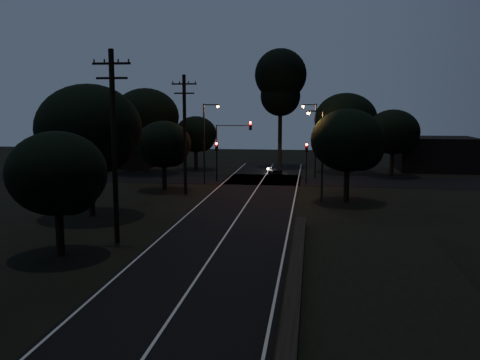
# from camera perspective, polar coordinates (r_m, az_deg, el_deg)

# --- Properties ---
(road_surface) EXTENTS (60.00, 70.00, 0.03)m
(road_surface) POSITION_cam_1_polar(r_m,az_deg,el_deg) (46.14, 1.19, -1.83)
(road_surface) COLOR black
(road_surface) RESTS_ON ground
(retaining_wall) EXTENTS (6.93, 26.00, 1.60)m
(retaining_wall) POSITION_cam_1_polar(r_m,az_deg,el_deg) (18.73, 15.55, -15.30)
(retaining_wall) COLOR black
(retaining_wall) RESTS_ON ground
(utility_pole_mid) EXTENTS (2.20, 0.30, 11.00)m
(utility_pole_mid) POSITION_cam_1_polar(r_m,az_deg,el_deg) (31.19, -13.29, 3.79)
(utility_pole_mid) COLOR black
(utility_pole_mid) RESTS_ON ground
(utility_pole_far) EXTENTS (2.20, 0.30, 10.50)m
(utility_pole_far) POSITION_cam_1_polar(r_m,az_deg,el_deg) (47.44, -5.92, 5.06)
(utility_pole_far) COLOR black
(utility_pole_far) RESTS_ON ground
(tree_left_b) EXTENTS (5.19, 5.19, 6.60)m
(tree_left_b) POSITION_cam_1_polar(r_m,az_deg,el_deg) (29.23, -18.70, 0.43)
(tree_left_b) COLOR black
(tree_left_b) RESTS_ON ground
(tree_left_c) EXTENTS (7.43, 7.43, 9.39)m
(tree_left_c) POSITION_cam_1_polar(r_m,az_deg,el_deg) (39.10, -15.54, 5.03)
(tree_left_c) COLOR black
(tree_left_c) RESTS_ON ground
(tree_left_d) EXTENTS (5.09, 5.09, 6.45)m
(tree_left_d) POSITION_cam_1_polar(r_m,az_deg,el_deg) (49.94, -7.97, 3.67)
(tree_left_d) COLOR black
(tree_left_d) RESTS_ON ground
(tree_far_nw) EXTENTS (5.14, 5.14, 6.51)m
(tree_far_nw) POSITION_cam_1_polar(r_m,az_deg,el_deg) (65.55, -4.62, 4.80)
(tree_far_nw) COLOR black
(tree_far_nw) RESTS_ON ground
(tree_far_w) EXTENTS (7.68, 7.68, 9.80)m
(tree_far_w) POSITION_cam_1_polar(r_m,az_deg,el_deg) (62.81, -9.84, 6.53)
(tree_far_w) COLOR black
(tree_far_w) RESTS_ON ground
(tree_far_ne) EXTENTS (7.33, 7.33, 9.27)m
(tree_far_ne) POSITION_cam_1_polar(r_m,az_deg,el_deg) (64.05, 11.46, 6.18)
(tree_far_ne) COLOR black
(tree_far_ne) RESTS_ON ground
(tree_far_e) EXTENTS (5.83, 5.83, 7.39)m
(tree_far_e) POSITION_cam_1_polar(r_m,az_deg,el_deg) (61.67, 16.21, 4.83)
(tree_far_e) COLOR black
(tree_far_e) RESTS_ON ground
(tree_right_a) EXTENTS (5.98, 5.98, 7.60)m
(tree_right_a) POSITION_cam_1_polar(r_m,az_deg,el_deg) (44.13, 11.70, 3.99)
(tree_right_a) COLOR black
(tree_right_a) RESTS_ON ground
(tall_pine) EXTENTS (6.58, 6.58, 14.96)m
(tall_pine) POSITION_cam_1_polar(r_m,az_deg,el_deg) (69.22, 4.34, 10.41)
(tall_pine) COLOR black
(tall_pine) RESTS_ON ground
(building_left) EXTENTS (10.00, 8.00, 4.40)m
(building_left) POSITION_cam_1_polar(r_m,az_deg,el_deg) (70.91, -13.11, 3.23)
(building_left) COLOR black
(building_left) RESTS_ON ground
(building_right) EXTENTS (9.00, 7.00, 4.00)m
(building_right) POSITION_cam_1_polar(r_m,az_deg,el_deg) (68.92, 20.15, 2.64)
(building_right) COLOR black
(building_right) RESTS_ON ground
(signal_left) EXTENTS (0.28, 0.35, 4.10)m
(signal_left) POSITION_cam_1_polar(r_m,az_deg,el_deg) (55.14, -2.51, 2.76)
(signal_left) COLOR black
(signal_left) RESTS_ON ground
(signal_right) EXTENTS (0.28, 0.35, 4.10)m
(signal_right) POSITION_cam_1_polar(r_m,az_deg,el_deg) (54.27, 7.11, 2.62)
(signal_right) COLOR black
(signal_right) RESTS_ON ground
(signal_mast) EXTENTS (3.70, 0.35, 6.25)m
(signal_mast) POSITION_cam_1_polar(r_m,az_deg,el_deg) (54.75, -0.78, 4.30)
(signal_mast) COLOR black
(signal_mast) RESTS_ON ground
(streetlight_a) EXTENTS (1.66, 0.26, 8.00)m
(streetlight_a) POSITION_cam_1_polar(r_m,az_deg,el_deg) (53.19, -3.65, 4.50)
(streetlight_a) COLOR black
(streetlight_a) RESTS_ON ground
(streetlight_b) EXTENTS (1.66, 0.26, 8.00)m
(streetlight_b) POSITION_cam_1_polar(r_m,az_deg,el_deg) (58.14, 7.88, 4.74)
(streetlight_b) COLOR black
(streetlight_b) RESTS_ON ground
(streetlight_c) EXTENTS (1.46, 0.26, 7.50)m
(streetlight_c) POSITION_cam_1_polar(r_m,az_deg,el_deg) (44.19, 8.58, 3.32)
(streetlight_c) COLOR black
(streetlight_c) RESTS_ON ground
(car) EXTENTS (1.96, 3.24, 1.03)m
(car) POSITION_cam_1_polar(r_m,az_deg,el_deg) (60.64, 3.79, 1.03)
(car) COLOR black
(car) RESTS_ON ground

